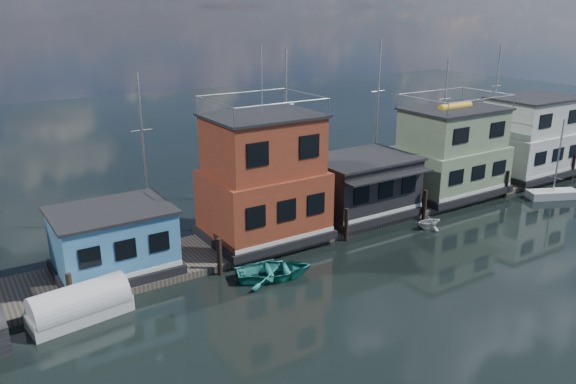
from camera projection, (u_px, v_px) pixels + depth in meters
ground at (506, 280)px, 30.99m from camera, size 160.00×160.00×0.00m
dock at (365, 213)px, 40.52m from camera, size 48.00×5.00×0.40m
houseboat_blue at (114, 241)px, 30.67m from camera, size 6.40×4.90×3.66m
houseboat_red at (263, 180)px, 34.94m from camera, size 7.40×5.90×11.86m
houseboat_dark at (361, 185)px, 39.55m from camera, size 7.40×6.10×4.06m
houseboat_green at (451, 153)px, 43.82m from camera, size 8.40×5.90×7.03m
houseboat_white at (530, 137)px, 48.94m from camera, size 8.40×5.90×6.66m
pilings at (389, 214)px, 37.83m from camera, size 42.28×0.28×2.20m
background_masts at (365, 120)px, 46.07m from camera, size 36.40×0.16×12.00m
day_sailer at (553, 193)px, 44.23m from camera, size 4.19×2.84×6.30m
dinghy_teal at (274, 270)px, 31.17m from camera, size 5.14×4.36×0.90m
dinghy_white at (429, 221)px, 38.13m from camera, size 2.15×1.93×1.02m
tarp_runabout at (80, 306)px, 26.97m from camera, size 4.93×2.49×1.92m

